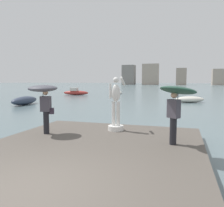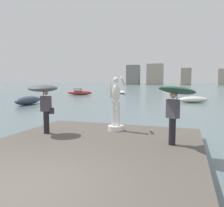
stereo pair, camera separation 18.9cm
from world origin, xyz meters
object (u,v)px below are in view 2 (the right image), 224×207
object	(u,v)px
boat_mid	(193,100)
statue_white_figure	(116,109)
onlooker_left	(44,94)
onlooker_right	(176,98)
boat_near	(121,92)
boat_rightward	(28,100)
boat_leftward	(79,92)

from	to	relation	value
boat_mid	statue_white_figure	bearing A→B (deg)	-100.84
statue_white_figure	boat_mid	world-z (taller)	statue_white_figure
onlooker_left	onlooker_right	bearing A→B (deg)	-2.02
boat_near	boat_mid	distance (m)	19.89
boat_near	boat_mid	xyz separation A→B (m)	(12.82, -15.21, 0.07)
statue_white_figure	onlooker_right	xyz separation A→B (m)	(2.47, -1.55, 0.64)
statue_white_figure	boat_rightward	world-z (taller)	statue_white_figure
boat_mid	boat_leftward	distance (m)	20.54
statue_white_figure	onlooker_left	size ratio (longest dim) A/B	1.17
onlooker_right	boat_leftward	world-z (taller)	onlooker_right
statue_white_figure	boat_rightward	bearing A→B (deg)	140.14
onlooker_left	boat_near	xyz separation A→B (m)	(-6.78, 34.86, -1.68)
onlooker_left	boat_rightward	size ratio (longest dim) A/B	0.45
statue_white_figure	boat_leftward	distance (m)	30.98
boat_leftward	onlooker_right	bearing A→B (deg)	-58.49
boat_near	boat_mid	bearing A→B (deg)	-49.86
boat_mid	onlooker_right	bearing A→B (deg)	-92.98
boat_near	boat_mid	size ratio (longest dim) A/B	1.29
onlooker_left	onlooker_right	xyz separation A→B (m)	(5.01, -0.18, -0.03)
boat_leftward	statue_white_figure	bearing A→B (deg)	-60.88
statue_white_figure	boat_rightward	size ratio (longest dim) A/B	0.52
statue_white_figure	boat_leftward	size ratio (longest dim) A/B	0.49
onlooker_right	boat_near	xyz separation A→B (m)	(-11.79, 35.03, -1.65)
onlooker_left	boat_leftward	distance (m)	31.10
onlooker_right	statue_white_figure	bearing A→B (deg)	147.89
boat_mid	boat_rightward	bearing A→B (deg)	-155.63
boat_near	boat_rightward	xyz separation A→B (m)	(-3.64, -22.66, 0.14)
onlooker_left	onlooker_right	world-z (taller)	onlooker_right
onlooker_right	boat_rightward	bearing A→B (deg)	141.28
statue_white_figure	onlooker_right	bearing A→B (deg)	-32.11
onlooker_left	boat_rightward	bearing A→B (deg)	130.51
statue_white_figure	boat_rightward	xyz separation A→B (m)	(-12.96, 10.82, -0.87)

